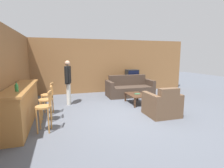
{
  "coord_description": "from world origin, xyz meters",
  "views": [
    {
      "loc": [
        -1.85,
        -4.8,
        1.79
      ],
      "look_at": [
        -0.16,
        0.84,
        0.85
      ],
      "focal_mm": 28.0,
      "sensor_mm": 36.0,
      "label": 1
    }
  ],
  "objects": [
    {
      "name": "tv_unit",
      "position": [
        1.62,
        3.27,
        0.29
      ],
      "size": [
        1.0,
        0.49,
        0.59
      ],
      "color": "#2D2319",
      "rests_on": "ground_plane"
    },
    {
      "name": "coffee_table",
      "position": [
        0.89,
        1.11,
        0.31
      ],
      "size": [
        0.61,
        1.0,
        0.37
      ],
      "color": "#472D1E",
      "rests_on": "ground_plane"
    },
    {
      "name": "wall_back",
      "position": [
        0.0,
        3.67,
        1.3
      ],
      "size": [
        9.4,
        0.08,
        2.6
      ],
      "color": "olive",
      "rests_on": "ground_plane"
    },
    {
      "name": "armchair_near",
      "position": [
        1.07,
        -0.35,
        0.33
      ],
      "size": [
        0.91,
        0.89,
        0.9
      ],
      "color": "brown",
      "rests_on": "ground_plane"
    },
    {
      "name": "ground_plane",
      "position": [
        0.0,
        0.0,
        0.0
      ],
      "size": [
        24.0,
        24.0,
        0.0
      ],
      "primitive_type": "plane",
      "color": "#565B66"
    },
    {
      "name": "bar_counter",
      "position": [
        -2.84,
        0.16,
        0.51
      ],
      "size": [
        0.55,
        2.71,
        1.02
      ],
      "color": "#A87038",
      "rests_on": "ground_plane"
    },
    {
      "name": "bottle",
      "position": [
        -2.78,
        -0.57,
        1.12
      ],
      "size": [
        0.07,
        0.07,
        0.22
      ],
      "color": "#2D7F3D",
      "rests_on": "bar_counter"
    },
    {
      "name": "tv",
      "position": [
        1.62,
        3.27,
        0.86
      ],
      "size": [
        0.61,
        0.43,
        0.54
      ],
      "color": "black",
      "rests_on": "tv_unit"
    },
    {
      "name": "bar_chair_mid",
      "position": [
        -2.24,
        0.18,
        0.53
      ],
      "size": [
        0.37,
        0.37,
        0.98
      ],
      "color": "#B77F42",
      "rests_on": "ground_plane"
    },
    {
      "name": "book_on_table",
      "position": [
        0.94,
        1.14,
        0.38
      ],
      "size": [
        0.21,
        0.14,
        0.02
      ],
      "color": "#33704C",
      "rests_on": "coffee_table"
    },
    {
      "name": "wall_left",
      "position": [
        -3.18,
        1.34,
        1.3
      ],
      "size": [
        0.08,
        8.67,
        2.6
      ],
      "color": "olive",
      "rests_on": "ground_plane"
    },
    {
      "name": "person_by_window",
      "position": [
        -1.57,
        1.76,
        0.92
      ],
      "size": [
        0.25,
        0.56,
        1.64
      ],
      "color": "silver",
      "rests_on": "ground_plane"
    },
    {
      "name": "bar_chair_near",
      "position": [
        -2.24,
        -0.53,
        0.53
      ],
      "size": [
        0.42,
        0.42,
        0.98
      ],
      "color": "#B77F42",
      "rests_on": "ground_plane"
    },
    {
      "name": "bar_chair_far",
      "position": [
        -2.24,
        0.8,
        0.53
      ],
      "size": [
        0.43,
        0.43,
        0.98
      ],
      "color": "#B77F42",
      "rests_on": "ground_plane"
    },
    {
      "name": "couch_far",
      "position": [
        1.16,
        2.46,
        0.32
      ],
      "size": [
        2.09,
        0.94,
        0.92
      ],
      "color": "#423328",
      "rests_on": "ground_plane"
    }
  ]
}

